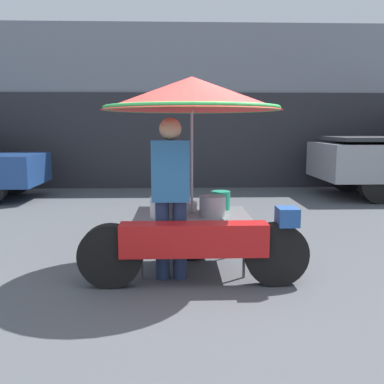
{
  "coord_description": "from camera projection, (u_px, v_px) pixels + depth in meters",
  "views": [
    {
      "loc": [
        -0.28,
        -4.03,
        1.57
      ],
      "look_at": [
        -0.12,
        0.56,
        0.86
      ],
      "focal_mm": 40.0,
      "sensor_mm": 36.0,
      "label": 1
    }
  ],
  "objects": [
    {
      "name": "shopfront_building",
      "position": [
        187.0,
        109.0,
        11.72
      ],
      "size": [
        28.0,
        2.06,
        4.09
      ],
      "color": "gray",
      "rests_on": "ground"
    },
    {
      "name": "vendor_person",
      "position": [
        171.0,
        190.0,
        4.32
      ],
      "size": [
        0.38,
        0.22,
        1.66
      ],
      "color": "navy",
      "rests_on": "ground"
    },
    {
      "name": "vendor_motorcycle_cart",
      "position": [
        192.0,
        122.0,
        4.52
      ],
      "size": [
        2.27,
        1.93,
        2.09
      ],
      "color": "black",
      "rests_on": "ground"
    },
    {
      "name": "ground_plane",
      "position": [
        206.0,
        286.0,
        4.23
      ],
      "size": [
        36.0,
        36.0,
        0.0
      ],
      "primitive_type": "plane",
      "color": "#4C4F54"
    }
  ]
}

